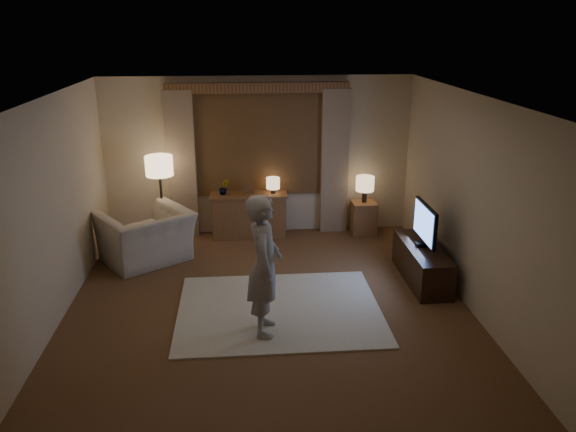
{
  "coord_description": "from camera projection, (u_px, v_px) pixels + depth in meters",
  "views": [
    {
      "loc": [
        -0.29,
        -6.29,
        3.4
      ],
      "look_at": [
        0.3,
        0.6,
        1.0
      ],
      "focal_mm": 35.0,
      "sensor_mm": 36.0,
      "label": 1
    }
  ],
  "objects": [
    {
      "name": "floor_lamp",
      "position": [
        159.0,
        171.0,
        8.66
      ],
      "size": [
        0.42,
        0.42,
        1.45
      ],
      "color": "black",
      "rests_on": "floor"
    },
    {
      "name": "table_lamp_side",
      "position": [
        365.0,
        184.0,
        9.22
      ],
      "size": [
        0.3,
        0.3,
        0.44
      ],
      "color": "black",
      "rests_on": "side_table"
    },
    {
      "name": "sideboard",
      "position": [
        249.0,
        216.0,
        9.28
      ],
      "size": [
        1.2,
        0.4,
        0.7
      ],
      "primitive_type": "cube",
      "color": "brown",
      "rests_on": "floor"
    },
    {
      "name": "armchair",
      "position": [
        146.0,
        237.0,
        8.28
      ],
      "size": [
        1.58,
        1.54,
        0.78
      ],
      "primitive_type": "imported",
      "rotation": [
        0.0,
        0.0,
        -2.53
      ],
      "color": "beige",
      "rests_on": "floor"
    },
    {
      "name": "plant",
      "position": [
        224.0,
        188.0,
        9.09
      ],
      "size": [
        0.17,
        0.13,
        0.3
      ],
      "primitive_type": "imported",
      "color": "#999999",
      "rests_on": "sideboard"
    },
    {
      "name": "person",
      "position": [
        264.0,
        265.0,
        6.21
      ],
      "size": [
        0.44,
        0.63,
        1.64
      ],
      "primitive_type": "imported",
      "rotation": [
        0.0,
        0.0,
        1.5
      ],
      "color": "#9B968F",
      "rests_on": "rug"
    },
    {
      "name": "tv_stand",
      "position": [
        422.0,
        263.0,
        7.72
      ],
      "size": [
        0.45,
        1.4,
        0.5
      ],
      "primitive_type": "cube",
      "color": "black",
      "rests_on": "floor"
    },
    {
      "name": "side_table",
      "position": [
        363.0,
        218.0,
        9.41
      ],
      "size": [
        0.4,
        0.4,
        0.56
      ],
      "primitive_type": "cube",
      "color": "brown",
      "rests_on": "floor"
    },
    {
      "name": "table_lamp_sideboard",
      "position": [
        273.0,
        184.0,
        9.14
      ],
      "size": [
        0.22,
        0.22,
        0.3
      ],
      "color": "black",
      "rests_on": "sideboard"
    },
    {
      "name": "picture_frame",
      "position": [
        249.0,
        190.0,
        9.14
      ],
      "size": [
        0.16,
        0.02,
        0.2
      ],
      "primitive_type": "cube",
      "color": "brown",
      "rests_on": "sideboard"
    },
    {
      "name": "room",
      "position": [
        265.0,
        194.0,
        7.09
      ],
      "size": [
        5.04,
        5.54,
        2.64
      ],
      "color": "brown",
      "rests_on": "ground"
    },
    {
      "name": "rug",
      "position": [
        279.0,
        309.0,
        6.98
      ],
      "size": [
        2.5,
        2.0,
        0.02
      ],
      "primitive_type": "cube",
      "color": "#EBE1C6",
      "rests_on": "floor"
    },
    {
      "name": "tv",
      "position": [
        425.0,
        224.0,
        7.53
      ],
      "size": [
        0.2,
        0.83,
        0.6
      ],
      "color": "black",
      "rests_on": "tv_stand"
    }
  ]
}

